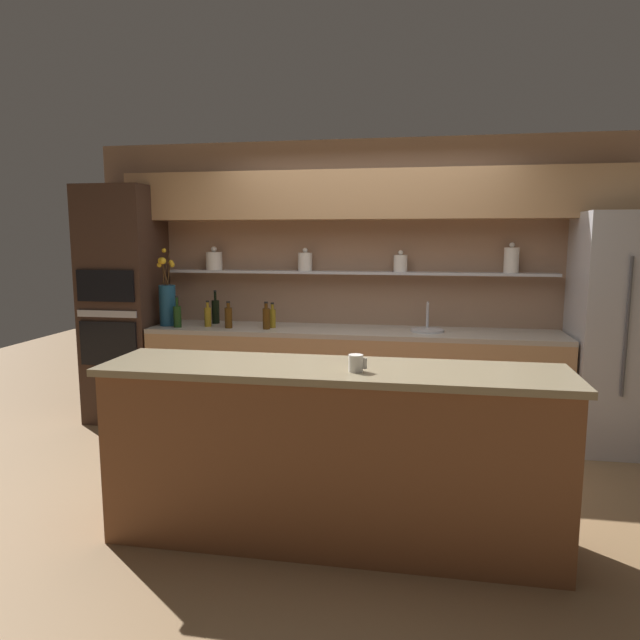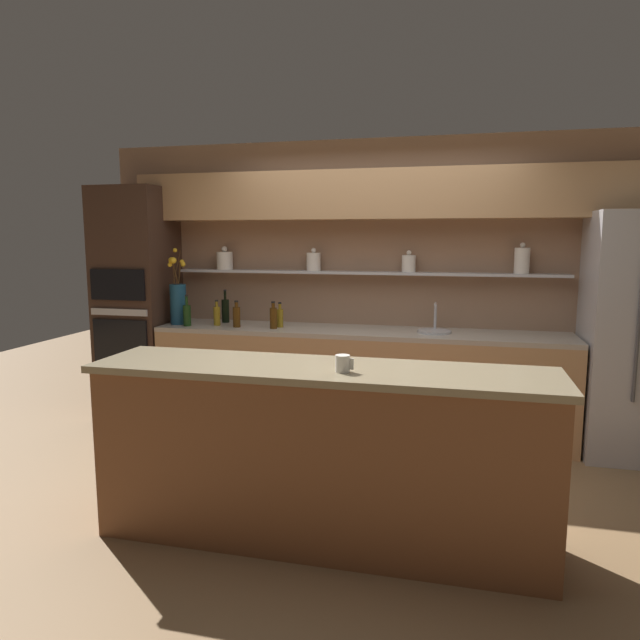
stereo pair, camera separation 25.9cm
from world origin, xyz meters
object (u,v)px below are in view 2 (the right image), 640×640
(flower_vase, at_px, (178,301))
(bottle_spirit_3, at_px, (273,317))
(bottle_wine_0, at_px, (187,315))
(coffee_mug, at_px, (343,363))
(bottle_sauce_2, at_px, (236,318))
(bottle_oil_4, at_px, (217,315))
(sink_fixture, at_px, (434,330))
(oven_tower, at_px, (138,303))
(bottle_oil_5, at_px, (280,317))
(bottle_spirit_1, at_px, (237,316))
(bottle_wine_6, at_px, (225,310))

(flower_vase, bearing_deg, bottle_spirit_3, -2.92)
(bottle_wine_0, relative_size, coffee_mug, 2.89)
(bottle_sauce_2, relative_size, bottle_spirit_3, 0.71)
(bottle_oil_4, bearing_deg, sink_fixture, 2.11)
(oven_tower, relative_size, coffee_mug, 22.20)
(flower_vase, relative_size, bottle_oil_5, 3.12)
(bottle_spirit_1, bearing_deg, bottle_oil_5, 14.00)
(oven_tower, bearing_deg, bottle_sauce_2, -1.21)
(bottle_wine_0, distance_m, bottle_spirit_1, 0.47)
(sink_fixture, relative_size, bottle_sauce_2, 1.64)
(flower_vase, height_order, bottle_wine_0, flower_vase)
(flower_vase, bearing_deg, oven_tower, 171.67)
(oven_tower, relative_size, bottle_wine_6, 6.98)
(sink_fixture, bearing_deg, bottle_wine_0, -175.78)
(coffee_mug, bearing_deg, bottle_oil_5, 116.43)
(bottle_wine_0, xyz_separation_m, bottle_wine_6, (0.26, 0.28, 0.01))
(bottle_sauce_2, relative_size, coffee_mug, 1.76)
(bottle_wine_6, bearing_deg, coffee_mug, -53.44)
(bottle_oil_5, bearing_deg, bottle_wine_6, 165.92)
(bottle_wine_0, xyz_separation_m, bottle_spirit_3, (0.82, 0.04, -0.00))
(bottle_sauce_2, xyz_separation_m, bottle_oil_4, (-0.18, -0.04, 0.02))
(bottle_sauce_2, xyz_separation_m, bottle_wine_6, (-0.17, 0.15, 0.04))
(bottle_spirit_1, bearing_deg, sink_fixture, 4.14)
(bottle_wine_6, bearing_deg, bottle_oil_4, -91.42)
(bottle_spirit_3, bearing_deg, bottle_wine_6, 156.42)
(bottle_wine_0, relative_size, bottle_oil_4, 1.21)
(flower_vase, xyz_separation_m, bottle_sauce_2, (0.56, 0.05, -0.15))
(bottle_wine_0, relative_size, bottle_wine_6, 0.91)
(oven_tower, distance_m, bottle_spirit_1, 1.07)
(bottle_oil_4, relative_size, coffee_mug, 2.39)
(flower_vase, height_order, coffee_mug, flower_vase)
(oven_tower, height_order, bottle_wine_6, oven_tower)
(bottle_oil_5, bearing_deg, bottle_spirit_3, -107.76)
(bottle_wine_0, height_order, bottle_spirit_1, bottle_wine_0)
(bottle_wine_0, distance_m, bottle_wine_6, 0.38)
(sink_fixture, bearing_deg, flower_vase, -178.05)
(bottle_spirit_1, xyz_separation_m, bottle_oil_4, (-0.22, 0.05, -0.01))
(bottle_wine_0, bearing_deg, bottle_oil_4, 19.75)
(flower_vase, distance_m, bottle_wine_6, 0.45)
(bottle_oil_5, xyz_separation_m, bottle_wine_6, (-0.59, 0.15, 0.03))
(bottle_oil_4, bearing_deg, bottle_wine_6, 88.58)
(bottle_spirit_3, xyz_separation_m, bottle_oil_5, (0.03, 0.10, -0.01))
(flower_vase, distance_m, bottle_spirit_1, 0.61)
(bottle_oil_4, relative_size, bottle_oil_5, 1.04)
(bottle_spirit_1, bearing_deg, bottle_sauce_2, 113.08)
(bottle_spirit_1, bearing_deg, bottle_wine_0, -175.52)
(bottle_spirit_1, xyz_separation_m, bottle_spirit_3, (0.35, -0.00, 0.00))
(bottle_wine_0, bearing_deg, flower_vase, 147.21)
(bottle_wine_0, height_order, bottle_oil_5, bottle_wine_0)
(bottle_spirit_3, relative_size, bottle_oil_4, 1.04)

